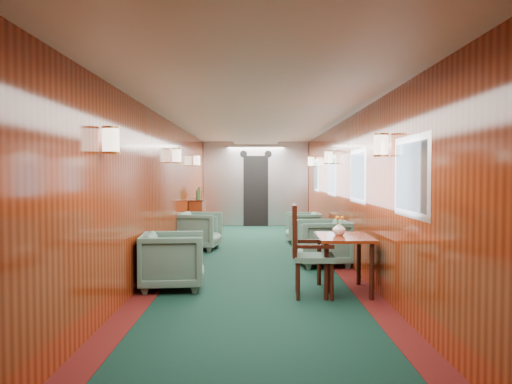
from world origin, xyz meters
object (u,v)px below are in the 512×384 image
credenza (198,218)px  armchair_left_far (199,231)px  side_chair (305,247)px  armchair_left_near (173,260)px  armchair_right_near (322,243)px  dining_table (344,245)px  armchair_right_far (303,227)px

credenza → armchair_left_far: bearing=-83.0°
side_chair → armchair_left_near: (-1.66, 0.41, -0.24)m
side_chair → armchair_right_near: 2.09m
side_chair → armchair_left_far: side_chair is taller
side_chair → dining_table: bearing=27.0°
armchair_left_near → armchair_right_far: armchair_left_near is taller
armchair_left_far → armchair_right_near: (2.19, -1.75, 0.01)m
armchair_left_far → armchair_right_near: 2.80m
credenza → dining_table: bearing=-65.4°
credenza → armchair_right_far: bearing=-18.1°
dining_table → credenza: 5.84m
armchair_right_far → armchair_left_far: bearing=-67.2°
armchair_left_near → dining_table: bearing=-100.3°
armchair_left_near → armchair_right_far: size_ratio=1.11×
armchair_left_far → armchair_right_far: 2.36m
dining_table → side_chair: 0.55m
dining_table → armchair_right_near: 1.81m
side_chair → armchair_right_near: (0.48, 2.02, -0.23)m
side_chair → armchair_left_far: (-1.71, 3.77, -0.23)m
armchair_left_near → armchair_left_far: 3.36m
credenza → armchair_right_far: size_ratio=1.63×
side_chair → armchair_left_near: bearing=169.2°
side_chair → armchair_left_near: 1.73m
credenza → armchair_right_far: credenza is taller
dining_table → side_chair: side_chair is taller
dining_table → armchair_right_near: bearing=92.1°
dining_table → credenza: size_ratio=0.81×
side_chair → credenza: 5.86m
side_chair → armchair_left_near: size_ratio=1.38×
dining_table → armchair_right_far: size_ratio=1.32×
side_chair → armchair_right_far: 4.79m
armchair_left_near → armchair_left_far: (-0.05, 3.36, 0.00)m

